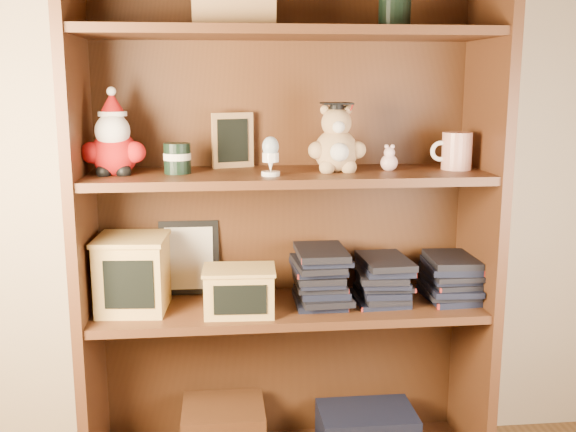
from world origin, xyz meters
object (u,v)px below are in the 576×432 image
at_px(grad_teddy_bear, 336,145).
at_px(treats_box, 133,273).
at_px(bookcase, 285,226).
at_px(teacher_mug, 456,151).

height_order(grad_teddy_bear, treats_box, grad_teddy_bear).
xyz_separation_m(bookcase, treats_box, (-0.45, -0.05, -0.12)).
bearing_deg(bookcase, grad_teddy_bear, -21.79).
bearing_deg(teacher_mug, bookcase, 174.22).
relative_size(bookcase, teacher_mug, 12.89).
xyz_separation_m(bookcase, teacher_mug, (0.50, -0.05, 0.23)).
distance_m(grad_teddy_bear, teacher_mug, 0.36).
distance_m(teacher_mug, treats_box, 1.01).
bearing_deg(teacher_mug, grad_teddy_bear, -179.01).
relative_size(teacher_mug, treats_box, 0.57).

